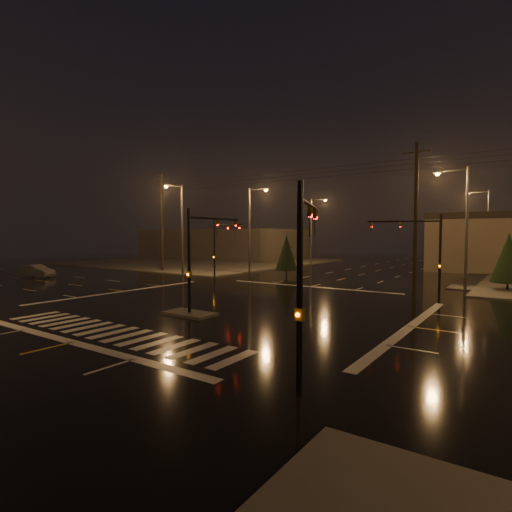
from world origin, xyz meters
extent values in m
plane|color=black|center=(0.00, 0.00, 0.00)|extent=(140.00, 140.00, 0.00)
cube|color=#4B4843|center=(-30.00, 30.00, 0.06)|extent=(36.00, 36.00, 0.12)
cube|color=#4B4843|center=(0.00, -4.00, 0.07)|extent=(3.00, 1.60, 0.15)
cube|color=beige|center=(0.00, -9.00, 0.01)|extent=(15.00, 2.60, 0.01)
cube|color=beige|center=(0.00, -11.00, 0.01)|extent=(16.00, 0.50, 0.01)
cube|color=beige|center=(0.00, 11.00, 0.01)|extent=(16.00, 0.50, 0.01)
cube|color=#433D3B|center=(-35.00, 42.00, 2.80)|extent=(30.00, 18.00, 5.60)
cylinder|color=black|center=(0.00, -4.00, 3.00)|extent=(0.18, 0.18, 6.00)
cylinder|color=black|center=(0.00, -1.75, 5.50)|extent=(0.12, 4.50, 0.12)
imported|color=#594707|center=(0.00, 0.27, 5.45)|extent=(0.16, 0.20, 1.00)
cube|color=#594707|center=(0.00, -4.00, 2.30)|extent=(0.25, 0.18, 0.35)
cylinder|color=black|center=(10.50, 10.50, 3.00)|extent=(0.18, 0.18, 6.00)
cylinder|color=black|center=(8.15, 9.64, 5.50)|extent=(4.74, 1.82, 0.12)
imported|color=#594707|center=(6.04, 8.88, 5.45)|extent=(0.24, 0.22, 1.00)
cube|color=#594707|center=(10.50, 10.50, 2.30)|extent=(0.25, 0.18, 0.35)
cylinder|color=black|center=(-10.50, 10.50, 3.00)|extent=(0.18, 0.18, 6.00)
cylinder|color=black|center=(-8.15, 9.64, 5.50)|extent=(4.74, 1.82, 0.12)
imported|color=#594707|center=(-6.04, 8.88, 5.45)|extent=(0.24, 0.22, 1.00)
cube|color=#594707|center=(-10.50, 10.50, 2.30)|extent=(0.25, 0.18, 0.35)
cylinder|color=black|center=(10.50, -10.50, 3.00)|extent=(0.18, 0.18, 6.00)
cylinder|color=black|center=(9.82, -8.62, 5.50)|extent=(1.48, 3.80, 0.12)
imported|color=#594707|center=(9.20, -6.93, 5.45)|extent=(0.22, 0.24, 1.00)
cube|color=#594707|center=(10.50, -10.50, 2.30)|extent=(0.25, 0.18, 0.35)
cylinder|color=#38383A|center=(-11.50, 18.00, 5.00)|extent=(0.24, 0.24, 10.00)
cylinder|color=#38383A|center=(-10.30, 18.00, 9.80)|extent=(2.40, 0.14, 0.14)
cube|color=#38383A|center=(-9.20, 18.00, 9.75)|extent=(0.70, 0.30, 0.18)
sphere|color=orange|center=(-9.20, 18.00, 9.62)|extent=(0.32, 0.32, 0.32)
cylinder|color=#38383A|center=(-11.50, 34.00, 5.00)|extent=(0.24, 0.24, 10.00)
cylinder|color=#38383A|center=(-10.30, 34.00, 9.80)|extent=(2.40, 0.14, 0.14)
cube|color=#38383A|center=(-9.20, 34.00, 9.75)|extent=(0.70, 0.30, 0.18)
sphere|color=orange|center=(-9.20, 34.00, 9.62)|extent=(0.32, 0.32, 0.32)
cylinder|color=#38383A|center=(11.50, 16.00, 5.00)|extent=(0.24, 0.24, 10.00)
cylinder|color=#38383A|center=(10.30, 16.00, 9.80)|extent=(2.40, 0.14, 0.14)
cube|color=#38383A|center=(9.20, 16.00, 9.75)|extent=(0.70, 0.30, 0.18)
sphere|color=orange|center=(9.20, 16.00, 9.62)|extent=(0.32, 0.32, 0.32)
cylinder|color=#38383A|center=(11.50, 36.00, 5.00)|extent=(0.24, 0.24, 10.00)
cylinder|color=#38383A|center=(10.30, 36.00, 9.80)|extent=(2.40, 0.14, 0.14)
cube|color=#38383A|center=(9.20, 36.00, 9.75)|extent=(0.70, 0.30, 0.18)
sphere|color=orange|center=(9.20, 36.00, 9.62)|extent=(0.32, 0.32, 0.32)
cylinder|color=#38383A|center=(-16.00, 11.50, 5.00)|extent=(0.24, 0.24, 10.00)
cylinder|color=#38383A|center=(-16.00, 10.30, 9.80)|extent=(0.14, 2.40, 0.14)
cube|color=#38383A|center=(-16.00, 9.20, 9.75)|extent=(0.30, 0.70, 0.18)
sphere|color=orange|center=(-16.00, 9.20, 9.62)|extent=(0.32, 0.32, 0.32)
cylinder|color=black|center=(-22.00, 14.00, 6.00)|extent=(0.32, 0.32, 12.00)
cube|color=black|center=(-22.00, 14.00, 11.20)|extent=(2.20, 0.12, 0.12)
cylinder|color=black|center=(8.00, 14.00, 6.00)|extent=(0.32, 0.32, 12.00)
cube|color=black|center=(8.00, 14.00, 11.20)|extent=(2.20, 0.12, 0.12)
cylinder|color=black|center=(14.36, 17.48, 0.35)|extent=(0.18, 0.18, 0.70)
cone|color=black|center=(14.36, 17.48, 2.71)|extent=(2.57, 2.57, 4.02)
cylinder|color=black|center=(-5.95, 17.13, 0.35)|extent=(0.18, 0.18, 0.70)
cone|color=black|center=(-5.95, 17.13, 2.61)|extent=(2.44, 2.44, 3.82)
imported|color=slate|center=(-27.72, 1.42, 0.68)|extent=(4.37, 2.37, 1.37)
camera|label=1|loc=(15.73, -20.26, 4.50)|focal=28.00mm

